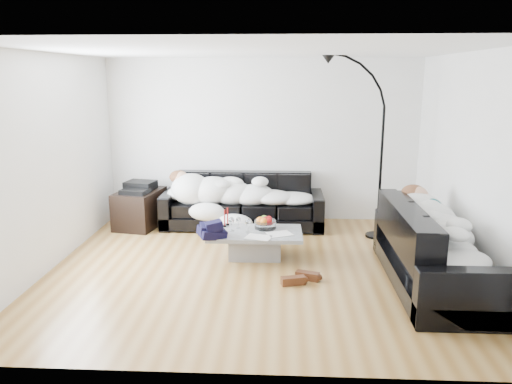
{
  "coord_description": "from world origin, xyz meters",
  "views": [
    {
      "loc": [
        0.32,
        -5.79,
        2.33
      ],
      "look_at": [
        0.0,
        0.3,
        0.9
      ],
      "focal_mm": 35.0,
      "sensor_mm": 36.0,
      "label": 1
    }
  ],
  "objects_px": {
    "floor_lamp": "(381,159)",
    "coffee_table": "(255,244)",
    "candle_right": "(228,217)",
    "av_cabinet": "(140,209)",
    "sofa_right": "(435,247)",
    "shoes": "(300,278)",
    "wine_glass_b": "(231,224)",
    "sleeper_right": "(437,230)",
    "sofa_back": "(243,201)",
    "candle_left": "(225,218)",
    "wine_glass_a": "(238,223)",
    "stereo": "(139,187)",
    "sleeper_back": "(242,188)",
    "fruit_bowl": "(265,222)",
    "wine_glass_c": "(248,226)"
  },
  "relations": [
    {
      "from": "wine_glass_b",
      "to": "av_cabinet",
      "type": "xyz_separation_m",
      "value": [
        -1.58,
        1.27,
        -0.16
      ]
    },
    {
      "from": "floor_lamp",
      "to": "coffee_table",
      "type": "bearing_deg",
      "value": -152.27
    },
    {
      "from": "sleeper_right",
      "to": "candle_right",
      "type": "xyz_separation_m",
      "value": [
        -2.46,
        1.03,
        -0.18
      ]
    },
    {
      "from": "wine_glass_c",
      "to": "candle_right",
      "type": "relative_size",
      "value": 0.74
    },
    {
      "from": "wine_glass_b",
      "to": "wine_glass_c",
      "type": "bearing_deg",
      "value": -17.06
    },
    {
      "from": "candle_left",
      "to": "floor_lamp",
      "type": "relative_size",
      "value": 0.1
    },
    {
      "from": "sofa_back",
      "to": "fruit_bowl",
      "type": "distance_m",
      "value": 1.3
    },
    {
      "from": "floor_lamp",
      "to": "sleeper_back",
      "type": "bearing_deg",
      "value": 168.72
    },
    {
      "from": "coffee_table",
      "to": "shoes",
      "type": "relative_size",
      "value": 2.61
    },
    {
      "from": "sleeper_back",
      "to": "stereo",
      "type": "bearing_deg",
      "value": -178.61
    },
    {
      "from": "sofa_right",
      "to": "wine_glass_a",
      "type": "relative_size",
      "value": 14.5
    },
    {
      "from": "sleeper_back",
      "to": "av_cabinet",
      "type": "relative_size",
      "value": 2.52
    },
    {
      "from": "sofa_back",
      "to": "candle_left",
      "type": "height_order",
      "value": "sofa_back"
    },
    {
      "from": "candle_left",
      "to": "sleeper_back",
      "type": "bearing_deg",
      "value": 82.69
    },
    {
      "from": "candle_right",
      "to": "av_cabinet",
      "type": "height_order",
      "value": "candle_right"
    },
    {
      "from": "fruit_bowl",
      "to": "wine_glass_c",
      "type": "xyz_separation_m",
      "value": [
        -0.21,
        -0.2,
        0.0
      ]
    },
    {
      "from": "sleeper_back",
      "to": "wine_glass_a",
      "type": "relative_size",
      "value": 13.72
    },
    {
      "from": "wine_glass_a",
      "to": "sleeper_right",
      "type": "bearing_deg",
      "value": -21.42
    },
    {
      "from": "sleeper_back",
      "to": "fruit_bowl",
      "type": "relative_size",
      "value": 7.36
    },
    {
      "from": "wine_glass_b",
      "to": "av_cabinet",
      "type": "bearing_deg",
      "value": 141.07
    },
    {
      "from": "shoes",
      "to": "sofa_right",
      "type": "bearing_deg",
      "value": -3.09
    },
    {
      "from": "sofa_right",
      "to": "candle_left",
      "type": "distance_m",
      "value": 2.67
    },
    {
      "from": "wine_glass_a",
      "to": "wine_glass_b",
      "type": "distance_m",
      "value": 0.14
    },
    {
      "from": "sleeper_back",
      "to": "fruit_bowl",
      "type": "distance_m",
      "value": 1.26
    },
    {
      "from": "sleeper_right",
      "to": "candle_right",
      "type": "relative_size",
      "value": 7.91
    },
    {
      "from": "fruit_bowl",
      "to": "wine_glass_a",
      "type": "relative_size",
      "value": 1.86
    },
    {
      "from": "coffee_table",
      "to": "wine_glass_b",
      "type": "relative_size",
      "value": 6.72
    },
    {
      "from": "av_cabinet",
      "to": "floor_lamp",
      "type": "relative_size",
      "value": 0.36
    },
    {
      "from": "coffee_table",
      "to": "av_cabinet",
      "type": "relative_size",
      "value": 1.45
    },
    {
      "from": "shoes",
      "to": "floor_lamp",
      "type": "height_order",
      "value": "floor_lamp"
    },
    {
      "from": "fruit_bowl",
      "to": "wine_glass_a",
      "type": "distance_m",
      "value": 0.36
    },
    {
      "from": "fruit_bowl",
      "to": "candle_right",
      "type": "height_order",
      "value": "candle_right"
    },
    {
      "from": "sleeper_back",
      "to": "fruit_bowl",
      "type": "bearing_deg",
      "value": -71.43
    },
    {
      "from": "sofa_right",
      "to": "wine_glass_c",
      "type": "distance_m",
      "value": 2.27
    },
    {
      "from": "candle_right",
      "to": "sleeper_right",
      "type": "bearing_deg",
      "value": -22.69
    },
    {
      "from": "wine_glass_a",
      "to": "stereo",
      "type": "height_order",
      "value": "stereo"
    },
    {
      "from": "shoes",
      "to": "stereo",
      "type": "height_order",
      "value": "stereo"
    },
    {
      "from": "coffee_table",
      "to": "sofa_right",
      "type": "bearing_deg",
      "value": -20.32
    },
    {
      "from": "coffee_table",
      "to": "wine_glass_a",
      "type": "height_order",
      "value": "wine_glass_a"
    },
    {
      "from": "sofa_back",
      "to": "candle_right",
      "type": "relative_size",
      "value": 10.32
    },
    {
      "from": "coffee_table",
      "to": "av_cabinet",
      "type": "height_order",
      "value": "av_cabinet"
    },
    {
      "from": "shoes",
      "to": "stereo",
      "type": "bearing_deg",
      "value": 135.96
    },
    {
      "from": "sleeper_right",
      "to": "floor_lamp",
      "type": "bearing_deg",
      "value": 10.28
    },
    {
      "from": "sleeper_right",
      "to": "wine_glass_b",
      "type": "bearing_deg",
      "value": 71.71
    },
    {
      "from": "wine_glass_c",
      "to": "sofa_back",
      "type": "bearing_deg",
      "value": 97.32
    },
    {
      "from": "fruit_bowl",
      "to": "shoes",
      "type": "xyz_separation_m",
      "value": [
        0.43,
        -0.93,
        -0.39
      ]
    },
    {
      "from": "fruit_bowl",
      "to": "sofa_right",
      "type": "bearing_deg",
      "value": -25.18
    },
    {
      "from": "sleeper_back",
      "to": "sofa_right",
      "type": "bearing_deg",
      "value": -41.87
    },
    {
      "from": "sofa_back",
      "to": "av_cabinet",
      "type": "height_order",
      "value": "sofa_back"
    },
    {
      "from": "wine_glass_b",
      "to": "shoes",
      "type": "bearing_deg",
      "value": -42.71
    }
  ]
}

